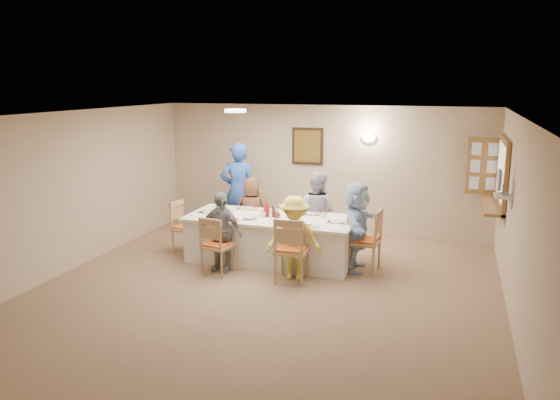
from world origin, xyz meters
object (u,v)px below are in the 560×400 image
(chair_front_left, at_px, (218,244))
(caregiver, at_px, (238,191))
(diner_front_right, at_px, (294,238))
(condiment_ketchup, at_px, (266,209))
(dining_table, at_px, (271,239))
(chair_right_end, at_px, (364,240))
(diner_back_right, at_px, (316,213))
(chair_back_left, at_px, (254,219))
(chair_left_end, at_px, (187,227))
(chair_back_right, at_px, (318,225))
(chair_front_right, at_px, (292,249))
(diner_back_left, at_px, (252,212))
(diner_front_left, at_px, (221,232))
(diner_right_end, at_px, (357,227))
(desk_fan, at_px, (501,185))
(serving_hatch, at_px, (503,174))

(chair_front_left, distance_m, caregiver, 2.05)
(diner_front_right, height_order, condiment_ketchup, diner_front_right)
(dining_table, bearing_deg, diner_front_right, -48.58)
(chair_right_end, relative_size, diner_back_right, 0.70)
(chair_back_left, height_order, chair_left_end, chair_back_left)
(chair_left_end, xyz_separation_m, diner_back_right, (2.15, 0.68, 0.26))
(chair_back_right, relative_size, chair_front_right, 0.94)
(diner_back_left, distance_m, diner_front_right, 1.81)
(dining_table, xyz_separation_m, chair_right_end, (1.55, 0.00, 0.12))
(diner_back_left, bearing_deg, condiment_ketchup, 119.69)
(chair_left_end, relative_size, diner_back_left, 0.72)
(diner_front_left, relative_size, diner_front_right, 0.99)
(diner_back_left, xyz_separation_m, diner_right_end, (2.02, -0.68, 0.07))
(diner_front_left, bearing_deg, diner_back_right, 57.60)
(chair_front_right, bearing_deg, chair_back_right, -92.52)
(chair_left_end, bearing_deg, diner_back_right, -67.75)
(desk_fan, distance_m, chair_back_right, 3.25)
(serving_hatch, xyz_separation_m, caregiver, (-4.61, 0.13, -0.59))
(diner_front_left, bearing_deg, diner_right_end, 27.63)
(diner_back_left, relative_size, caregiver, 0.70)
(chair_back_left, bearing_deg, serving_hatch, -5.23)
(serving_hatch, height_order, chair_right_end, serving_hatch)
(desk_fan, distance_m, diner_back_left, 4.27)
(diner_front_right, bearing_deg, chair_left_end, 150.68)
(diner_back_left, bearing_deg, chair_front_left, 82.16)
(diner_back_left, relative_size, diner_front_left, 1.00)
(chair_back_right, bearing_deg, chair_back_left, 170.12)
(desk_fan, distance_m, diner_front_left, 4.17)
(dining_table, distance_m, diner_back_right, 0.97)
(chair_left_end, distance_m, diner_back_left, 1.18)
(chair_front_left, distance_m, diner_front_right, 1.22)
(chair_back_left, bearing_deg, chair_front_left, -98.22)
(chair_right_end, height_order, diner_right_end, diner_right_end)
(diner_back_right, bearing_deg, dining_table, 58.36)
(diner_right_end, xyz_separation_m, condiment_ketchup, (-1.50, 0.00, 0.18))
(diner_back_right, distance_m, caregiver, 1.73)
(chair_back_right, relative_size, diner_front_right, 0.73)
(caregiver, bearing_deg, desk_fan, 133.51)
(chair_left_end, xyz_separation_m, condiment_ketchup, (1.47, 0.00, 0.43))
(chair_back_right, bearing_deg, diner_back_right, -99.88)
(dining_table, bearing_deg, caregiver, 132.40)
(desk_fan, xyz_separation_m, chair_front_right, (-2.85, -0.47, -1.05))
(diner_back_left, xyz_separation_m, diner_front_right, (1.20, -1.36, 0.00))
(dining_table, bearing_deg, chair_right_end, 0.00)
(chair_left_end, bearing_deg, diner_back_left, -49.70)
(chair_left_end, bearing_deg, diner_front_left, -120.89)
(chair_front_right, bearing_deg, chair_front_left, -2.52)
(chair_left_end, xyz_separation_m, diner_front_right, (2.15, -0.68, 0.18))
(dining_table, bearing_deg, diner_back_left, 131.42)
(diner_front_right, xyz_separation_m, diner_right_end, (0.82, 0.68, 0.07))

